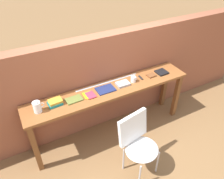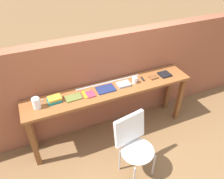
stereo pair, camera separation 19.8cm
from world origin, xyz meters
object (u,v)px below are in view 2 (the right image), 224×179
object	(u,v)px
pamphlet_pile_colourful	(89,94)
mug	(135,80)
leather_journal_brown	(154,77)
pitcher_white	(36,103)
book_stack_leftmost	(54,99)
magazine_cycling	(73,98)
book_open_centre	(106,89)
multitool_folded	(143,79)
chair_white_moulded	(135,143)
book_repair_rightmost	(165,74)

from	to	relation	value
pamphlet_pile_colourful	mug	size ratio (longest dim) A/B	1.68
pamphlet_pile_colourful	leather_journal_brown	world-z (taller)	leather_journal_brown
pitcher_white	book_stack_leftmost	size ratio (longest dim) A/B	0.97
magazine_cycling	leather_journal_brown	size ratio (longest dim) A/B	1.69
pamphlet_pile_colourful	book_open_centre	size ratio (longest dim) A/B	0.71
magazine_cycling	multitool_folded	bearing A→B (deg)	-1.10
chair_white_moulded	pitcher_white	distance (m)	1.35
magazine_cycling	multitool_folded	size ratio (longest dim) A/B	2.00
multitool_folded	leather_journal_brown	size ratio (longest dim) A/B	0.85
chair_white_moulded	book_stack_leftmost	bearing A→B (deg)	134.99
book_open_centre	leather_journal_brown	world-z (taller)	leather_journal_brown
pitcher_white	book_stack_leftmost	bearing A→B (deg)	9.49
chair_white_moulded	pitcher_white	xyz separation A→B (m)	(-1.03, 0.76, 0.43)
chair_white_moulded	pitcher_white	world-z (taller)	pitcher_white
book_open_centre	book_repair_rightmost	world-z (taller)	book_repair_rightmost
book_open_centre	book_stack_leftmost	bearing A→B (deg)	178.58
chair_white_moulded	book_open_centre	size ratio (longest dim) A/B	3.41
mug	book_stack_leftmost	bearing A→B (deg)	178.26
leather_journal_brown	pamphlet_pile_colourful	bearing A→B (deg)	176.09
book_open_centre	leather_journal_brown	distance (m)	0.79
chair_white_moulded	multitool_folded	xyz separation A→B (m)	(0.54, 0.80, 0.36)
magazine_cycling	mug	xyz separation A→B (m)	(0.94, -0.00, 0.04)
mug	book_repair_rightmost	world-z (taller)	mug
pitcher_white	book_stack_leftmost	world-z (taller)	pitcher_white
magazine_cycling	book_open_centre	distance (m)	0.48
mug	multitool_folded	distance (m)	0.16
book_open_centre	mug	distance (m)	0.46
book_repair_rightmost	pitcher_white	bearing A→B (deg)	179.09
magazine_cycling	multitool_folded	xyz separation A→B (m)	(1.09, 0.03, -0.00)
pamphlet_pile_colourful	mug	xyz separation A→B (m)	(0.72, -0.00, 0.04)
book_open_centre	leather_journal_brown	size ratio (longest dim) A/B	2.01
pitcher_white	leather_journal_brown	xyz separation A→B (m)	(1.74, 0.00, -0.07)
pitcher_white	multitool_folded	distance (m)	1.57
multitool_folded	chair_white_moulded	bearing A→B (deg)	-124.03
pitcher_white	leather_journal_brown	world-z (taller)	pitcher_white
magazine_cycling	pitcher_white	bearing A→B (deg)	178.41
magazine_cycling	multitool_folded	distance (m)	1.09
book_stack_leftmost	book_open_centre	distance (m)	0.72
book_stack_leftmost	magazine_cycling	xyz separation A→B (m)	(0.25, -0.03, -0.02)
magazine_cycling	leather_journal_brown	distance (m)	1.27
magazine_cycling	book_repair_rightmost	size ratio (longest dim) A/B	1.29
mug	multitool_folded	world-z (taller)	mug
pitcher_white	mug	xyz separation A→B (m)	(1.41, 0.00, -0.03)
pitcher_white	book_repair_rightmost	size ratio (longest dim) A/B	1.08
pamphlet_pile_colourful	chair_white_moulded	bearing A→B (deg)	-66.43
multitool_folded	book_repair_rightmost	world-z (taller)	book_repair_rightmost
multitool_folded	book_repair_rightmost	distance (m)	0.38
book_stack_leftmost	chair_white_moulded	bearing A→B (deg)	-45.01
book_stack_leftmost	mug	world-z (taller)	mug
book_stack_leftmost	pitcher_white	bearing A→B (deg)	-170.51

